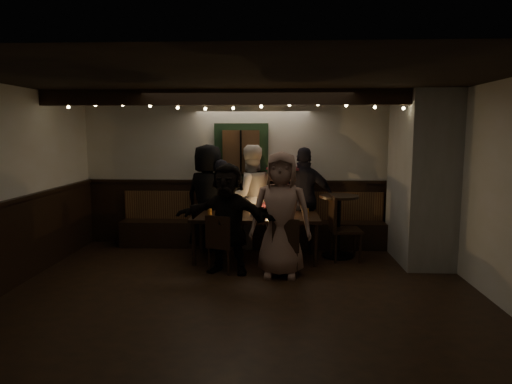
{
  "coord_description": "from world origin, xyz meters",
  "views": [
    {
      "loc": [
        0.43,
        -5.6,
        2.01
      ],
      "look_at": [
        0.1,
        1.6,
        1.05
      ],
      "focal_mm": 32.0,
      "sensor_mm": 36.0,
      "label": 1
    }
  ],
  "objects_px": {
    "chair_end": "(340,224)",
    "high_top": "(338,218)",
    "person_d": "(282,203)",
    "person_f": "(228,218)",
    "person_g": "(281,215)",
    "dining_table": "(255,219)",
    "person_a": "(208,197)",
    "person_e": "(305,199)",
    "chair_near_left": "(221,241)",
    "chair_near_right": "(286,244)",
    "person_c": "(250,197)",
    "person_b": "(221,205)"
  },
  "relations": [
    {
      "from": "chair_end",
      "to": "person_f",
      "type": "xyz_separation_m",
      "value": [
        -1.68,
        -0.71,
        0.21
      ]
    },
    {
      "from": "chair_near_left",
      "to": "person_c",
      "type": "bearing_deg",
      "value": 77.26
    },
    {
      "from": "person_e",
      "to": "person_a",
      "type": "bearing_deg",
      "value": 8.6
    },
    {
      "from": "person_g",
      "to": "dining_table",
      "type": "bearing_deg",
      "value": 120.76
    },
    {
      "from": "person_e",
      "to": "person_g",
      "type": "xyz_separation_m",
      "value": [
        -0.42,
        -1.49,
        -0.0
      ]
    },
    {
      "from": "person_a",
      "to": "person_d",
      "type": "relative_size",
      "value": 1.13
    },
    {
      "from": "person_e",
      "to": "person_f",
      "type": "bearing_deg",
      "value": 57.14
    },
    {
      "from": "person_a",
      "to": "dining_table",
      "type": "bearing_deg",
      "value": 165.74
    },
    {
      "from": "person_a",
      "to": "person_f",
      "type": "relative_size",
      "value": 1.14
    },
    {
      "from": "dining_table",
      "to": "person_b",
      "type": "xyz_separation_m",
      "value": [
        -0.61,
        0.62,
        0.13
      ]
    },
    {
      "from": "person_f",
      "to": "person_b",
      "type": "bearing_deg",
      "value": 113.35
    },
    {
      "from": "person_c",
      "to": "person_e",
      "type": "height_order",
      "value": "person_c"
    },
    {
      "from": "person_e",
      "to": "person_f",
      "type": "xyz_separation_m",
      "value": [
        -1.16,
        -1.37,
        -0.09
      ]
    },
    {
      "from": "person_a",
      "to": "person_c",
      "type": "distance_m",
      "value": 0.72
    },
    {
      "from": "person_c",
      "to": "person_a",
      "type": "bearing_deg",
      "value": -13.48
    },
    {
      "from": "person_c",
      "to": "high_top",
      "type": "bearing_deg",
      "value": 139.44
    },
    {
      "from": "person_d",
      "to": "person_f",
      "type": "xyz_separation_m",
      "value": [
        -0.79,
        -1.37,
        -0.01
      ]
    },
    {
      "from": "dining_table",
      "to": "person_a",
      "type": "height_order",
      "value": "person_a"
    },
    {
      "from": "person_b",
      "to": "dining_table",
      "type": "bearing_deg",
      "value": 135.98
    },
    {
      "from": "person_a",
      "to": "person_d",
      "type": "height_order",
      "value": "person_a"
    },
    {
      "from": "chair_near_left",
      "to": "person_g",
      "type": "xyz_separation_m",
      "value": [
        0.85,
        -0.09,
        0.4
      ]
    },
    {
      "from": "chair_near_left",
      "to": "chair_near_right",
      "type": "distance_m",
      "value": 0.93
    },
    {
      "from": "chair_near_right",
      "to": "person_b",
      "type": "distance_m",
      "value": 1.83
    },
    {
      "from": "person_f",
      "to": "person_a",
      "type": "bearing_deg",
      "value": 121.8
    },
    {
      "from": "dining_table",
      "to": "chair_end",
      "type": "height_order",
      "value": "chair_end"
    },
    {
      "from": "dining_table",
      "to": "person_g",
      "type": "relative_size",
      "value": 1.13
    },
    {
      "from": "person_d",
      "to": "person_f",
      "type": "distance_m",
      "value": 1.58
    },
    {
      "from": "chair_end",
      "to": "high_top",
      "type": "bearing_deg",
      "value": 88.02
    },
    {
      "from": "person_b",
      "to": "person_f",
      "type": "xyz_separation_m",
      "value": [
        0.26,
        -1.3,
        0.01
      ]
    },
    {
      "from": "chair_near_left",
      "to": "high_top",
      "type": "distance_m",
      "value": 2.02
    },
    {
      "from": "person_d",
      "to": "chair_near_left",
      "type": "bearing_deg",
      "value": 36.53
    },
    {
      "from": "chair_near_right",
      "to": "person_g",
      "type": "relative_size",
      "value": 0.47
    },
    {
      "from": "high_top",
      "to": "person_d",
      "type": "relative_size",
      "value": 0.63
    },
    {
      "from": "chair_near_right",
      "to": "person_a",
      "type": "distance_m",
      "value": 2.02
    },
    {
      "from": "chair_near_right",
      "to": "person_g",
      "type": "xyz_separation_m",
      "value": [
        -0.07,
        0.03,
        0.41
      ]
    },
    {
      "from": "person_f",
      "to": "person_g",
      "type": "xyz_separation_m",
      "value": [
        0.75,
        -0.12,
        0.08
      ]
    },
    {
      "from": "chair_end",
      "to": "person_c",
      "type": "height_order",
      "value": "person_c"
    },
    {
      "from": "high_top",
      "to": "person_d",
      "type": "height_order",
      "value": "person_d"
    },
    {
      "from": "person_g",
      "to": "chair_near_right",
      "type": "bearing_deg",
      "value": -19.29
    },
    {
      "from": "person_a",
      "to": "person_d",
      "type": "bearing_deg",
      "value": -154.52
    },
    {
      "from": "dining_table",
      "to": "chair_near_left",
      "type": "height_order",
      "value": "dining_table"
    },
    {
      "from": "chair_end",
      "to": "person_c",
      "type": "xyz_separation_m",
      "value": [
        -1.44,
        0.72,
        0.32
      ]
    },
    {
      "from": "chair_near_left",
      "to": "chair_end",
      "type": "height_order",
      "value": "chair_end"
    },
    {
      "from": "person_b",
      "to": "chair_near_left",
      "type": "bearing_deg",
      "value": 98.1
    },
    {
      "from": "dining_table",
      "to": "chair_near_left",
      "type": "bearing_deg",
      "value": -122.7
    },
    {
      "from": "chair_near_right",
      "to": "person_c",
      "type": "height_order",
      "value": "person_c"
    },
    {
      "from": "person_b",
      "to": "person_c",
      "type": "bearing_deg",
      "value": -163.32
    },
    {
      "from": "chair_end",
      "to": "high_top",
      "type": "height_order",
      "value": "chair_end"
    },
    {
      "from": "dining_table",
      "to": "person_e",
      "type": "height_order",
      "value": "person_e"
    },
    {
      "from": "chair_near_right",
      "to": "person_f",
      "type": "bearing_deg",
      "value": 169.36
    }
  ]
}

